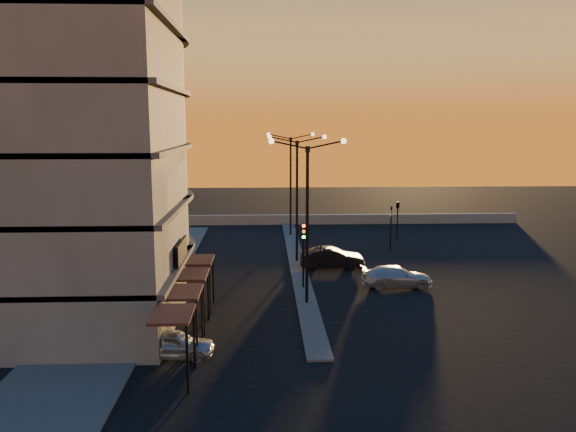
{
  "coord_description": "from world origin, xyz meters",
  "views": [
    {
      "loc": [
        -2.39,
        -31.06,
        10.3
      ],
      "look_at": [
        -0.8,
        6.61,
        4.08
      ],
      "focal_mm": 35.0,
      "sensor_mm": 36.0,
      "label": 1
    }
  ],
  "objects_px": {
    "traffic_light_main": "(303,245)",
    "car_hatchback": "(173,344)",
    "streetlamp_mid": "(297,188)",
    "car_sedan": "(332,258)",
    "car_wagon": "(397,277)"
  },
  "relations": [
    {
      "from": "car_sedan",
      "to": "car_wagon",
      "type": "relative_size",
      "value": 1.02
    },
    {
      "from": "car_hatchback",
      "to": "car_sedan",
      "type": "xyz_separation_m",
      "value": [
        8.9,
        15.21,
        0.14
      ]
    },
    {
      "from": "streetlamp_mid",
      "to": "car_hatchback",
      "type": "xyz_separation_m",
      "value": [
        -6.5,
        -17.18,
        -4.98
      ]
    },
    {
      "from": "traffic_light_main",
      "to": "car_hatchback",
      "type": "bearing_deg",
      "value": -122.9
    },
    {
      "from": "traffic_light_main",
      "to": "car_sedan",
      "type": "distance_m",
      "value": 6.08
    },
    {
      "from": "streetlamp_mid",
      "to": "car_hatchback",
      "type": "distance_m",
      "value": 19.03
    },
    {
      "from": "car_sedan",
      "to": "streetlamp_mid",
      "type": "bearing_deg",
      "value": 51.99
    },
    {
      "from": "car_sedan",
      "to": "car_wagon",
      "type": "distance_m",
      "value": 5.98
    },
    {
      "from": "streetlamp_mid",
      "to": "car_sedan",
      "type": "xyz_separation_m",
      "value": [
        2.4,
        -1.97,
        -4.84
      ]
    },
    {
      "from": "streetlamp_mid",
      "to": "car_hatchback",
      "type": "height_order",
      "value": "streetlamp_mid"
    },
    {
      "from": "streetlamp_mid",
      "to": "car_sedan",
      "type": "bearing_deg",
      "value": -39.28
    },
    {
      "from": "car_wagon",
      "to": "car_hatchback",
      "type": "bearing_deg",
      "value": 130.5
    },
    {
      "from": "car_hatchback",
      "to": "car_wagon",
      "type": "relative_size",
      "value": 0.8
    },
    {
      "from": "traffic_light_main",
      "to": "car_hatchback",
      "type": "xyz_separation_m",
      "value": [
        -6.5,
        -10.05,
        -2.27
      ]
    },
    {
      "from": "car_hatchback",
      "to": "streetlamp_mid",
      "type": "bearing_deg",
      "value": -16.47
    }
  ]
}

